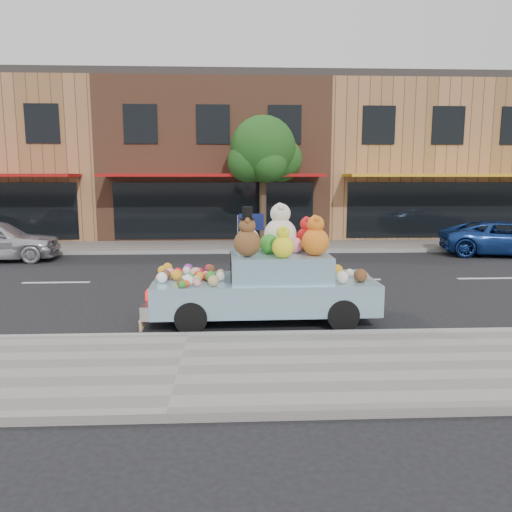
{
  "coord_description": "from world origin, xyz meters",
  "views": [
    {
      "loc": [
        0.79,
        -13.45,
        2.83
      ],
      "look_at": [
        1.26,
        -3.51,
        1.25
      ],
      "focal_mm": 35.0,
      "sensor_mm": 36.0,
      "label": 1
    }
  ],
  "objects": [
    {
      "name": "car_blue",
      "position": [
        10.69,
        4.1,
        0.62
      ],
      "size": [
        4.81,
        3.0,
        1.24
      ],
      "primitive_type": "imported",
      "rotation": [
        0.0,
        0.0,
        1.35
      ],
      "color": "navy",
      "rests_on": "ground"
    },
    {
      "name": "storefront_mid",
      "position": [
        0.0,
        11.97,
        3.64
      ],
      "size": [
        10.0,
        9.8,
        7.3
      ],
      "color": "brown",
      "rests_on": "ground"
    },
    {
      "name": "ground",
      "position": [
        0.0,
        0.0,
        0.0
      ],
      "size": [
        120.0,
        120.0,
        0.0
      ],
      "primitive_type": "plane",
      "color": "black",
      "rests_on": "ground"
    },
    {
      "name": "art_car",
      "position": [
        1.45,
        -3.82,
        0.83
      ],
      "size": [
        4.51,
        1.84,
        2.31
      ],
      "rotation": [
        0.0,
        0.0,
        0.02
      ],
      "color": "black",
      "rests_on": "ground"
    },
    {
      "name": "near_sidewalk",
      "position": [
        0.0,
        -6.5,
        0.06
      ],
      "size": [
        60.0,
        3.0,
        0.12
      ],
      "primitive_type": "cube",
      "color": "gray",
      "rests_on": "ground"
    },
    {
      "name": "storefront_right",
      "position": [
        10.0,
        11.97,
        3.64
      ],
      "size": [
        10.0,
        9.8,
        7.3
      ],
      "color": "#AD7348",
      "rests_on": "ground"
    },
    {
      "name": "street_tree",
      "position": [
        2.03,
        6.55,
        3.69
      ],
      "size": [
        3.0,
        2.7,
        5.22
      ],
      "color": "#38281C",
      "rests_on": "ground"
    },
    {
      "name": "near_kerb",
      "position": [
        0.0,
        -5.0,
        0.07
      ],
      "size": [
        60.0,
        0.12,
        0.13
      ],
      "primitive_type": "cube",
      "color": "gray",
      "rests_on": "ground"
    },
    {
      "name": "far_sidewalk",
      "position": [
        0.0,
        6.5,
        0.06
      ],
      "size": [
        60.0,
        3.0,
        0.12
      ],
      "primitive_type": "cube",
      "color": "gray",
      "rests_on": "ground"
    },
    {
      "name": "far_kerb",
      "position": [
        0.0,
        5.0,
        0.07
      ],
      "size": [
        60.0,
        0.12,
        0.13
      ],
      "primitive_type": "cube",
      "color": "gray",
      "rests_on": "ground"
    },
    {
      "name": "storefront_left",
      "position": [
        -10.0,
        11.97,
        3.64
      ],
      "size": [
        10.0,
        9.8,
        7.3
      ],
      "color": "#AD7348",
      "rests_on": "ground"
    }
  ]
}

